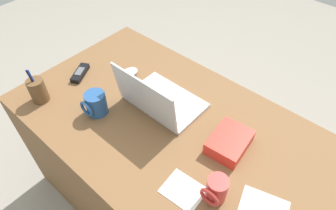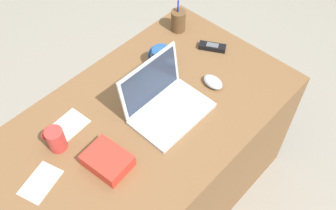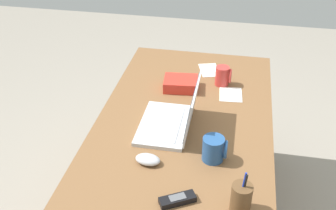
{
  "view_description": "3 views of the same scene",
  "coord_description": "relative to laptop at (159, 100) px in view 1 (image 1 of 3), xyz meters",
  "views": [
    {
      "loc": [
        -0.51,
        0.59,
        1.63
      ],
      "look_at": [
        0.05,
        -0.04,
        0.75
      ],
      "focal_mm": 31.31,
      "sensor_mm": 36.0,
      "label": 1
    },
    {
      "loc": [
        -0.63,
        -0.73,
        1.98
      ],
      "look_at": [
        0.09,
        -0.06,
        0.75
      ],
      "focal_mm": 40.92,
      "sensor_mm": 36.0,
      "label": 2
    },
    {
      "loc": [
        1.52,
        0.21,
        1.77
      ],
      "look_at": [
        0.03,
        -0.08,
        0.77
      ],
      "focal_mm": 43.17,
      "sensor_mm": 36.0,
      "label": 3
    }
  ],
  "objects": [
    {
      "name": "pen_holder",
      "position": [
        0.43,
        0.31,
        0.01
      ],
      "size": [
        0.07,
        0.07,
        0.17
      ],
      "color": "brown",
      "rests_on": "desk"
    },
    {
      "name": "laptop",
      "position": [
        0.0,
        0.0,
        0.0
      ],
      "size": [
        0.33,
        0.25,
        0.22
      ],
      "color": "silver",
      "rests_on": "desk"
    },
    {
      "name": "coffee_mug_tall",
      "position": [
        0.18,
        0.2,
        0.01
      ],
      "size": [
        0.09,
        0.1,
        0.1
      ],
      "color": "#26518C",
      "rests_on": "desk"
    },
    {
      "name": "cordless_phone",
      "position": [
        0.43,
        0.09,
        -0.03
      ],
      "size": [
        0.1,
        0.13,
        0.03
      ],
      "color": "black",
      "rests_on": "desk"
    },
    {
      "name": "coffee_mug_white",
      "position": [
        -0.42,
        0.19,
        0.01
      ],
      "size": [
        0.07,
        0.08,
        0.1
      ],
      "color": "#C63833",
      "rests_on": "desk"
    },
    {
      "name": "paper_note_left",
      "position": [
        -0.56,
        0.1,
        -0.04
      ],
      "size": [
        0.18,
        0.14,
        0.0
      ],
      "primitive_type": "cube",
      "rotation": [
        0.0,
        0.0,
        0.29
      ],
      "color": "white",
      "rests_on": "desk"
    },
    {
      "name": "snack_bag",
      "position": [
        -0.34,
        -0.02,
        -0.02
      ],
      "size": [
        0.15,
        0.18,
        0.06
      ],
      "primitive_type": "cube",
      "rotation": [
        0.0,
        0.0,
        0.1
      ],
      "color": "red",
      "rests_on": "desk"
    },
    {
      "name": "computer_mouse",
      "position": [
        0.25,
        -0.06,
        -0.03
      ],
      "size": [
        0.07,
        0.11,
        0.04
      ],
      "primitive_type": "ellipsoid",
      "rotation": [
        0.0,
        0.0,
        -0.11
      ],
      "color": "silver",
      "rests_on": "desk"
    },
    {
      "name": "paper_note_near_laptop",
      "position": [
        -0.33,
        0.24,
        -0.04
      ],
      "size": [
        0.15,
        0.12,
        0.0
      ],
      "primitive_type": "cube",
      "rotation": [
        0.0,
        0.0,
        0.08
      ],
      "color": "white",
      "rests_on": "desk"
    },
    {
      "name": "desk",
      "position": [
        -0.1,
        0.04,
        -0.4
      ],
      "size": [
        1.37,
        0.79,
        0.7
      ],
      "primitive_type": "cube",
      "color": "brown",
      "rests_on": "ground"
    },
    {
      "name": "ground_plane",
      "position": [
        -0.1,
        0.04,
        -0.75
      ],
      "size": [
        6.0,
        6.0,
        0.0
      ],
      "primitive_type": "plane",
      "color": "gray"
    }
  ]
}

